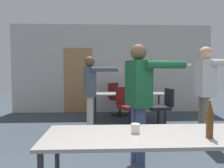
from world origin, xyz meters
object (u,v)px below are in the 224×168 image
object	(u,v)px
person_near_casual	(139,92)
office_chair_side_rolled	(118,100)
person_far_watching	(90,87)
drink_cup	(135,128)
office_chair_near_pushed	(128,108)
beer_bottle	(210,120)
person_left_plaid	(206,85)
office_chair_far_right	(162,109)

from	to	relation	value
person_near_casual	office_chair_side_rolled	bearing A→B (deg)	167.12
person_far_watching	office_chair_side_rolled	world-z (taller)	person_far_watching
person_near_casual	drink_cup	world-z (taller)	person_near_casual
office_chair_near_pushed	beer_bottle	bearing A→B (deg)	69.57
office_chair_side_rolled	beer_bottle	xyz separation A→B (m)	(0.48, -4.64, 0.45)
person_left_plaid	person_near_casual	bearing A→B (deg)	-53.18
office_chair_far_right	drink_cup	distance (m)	3.24
person_near_casual	office_chair_far_right	size ratio (longest dim) A/B	1.86
office_chair_far_right	office_chair_side_rolled	bearing A→B (deg)	27.38
person_left_plaid	beer_bottle	bearing A→B (deg)	-20.29
person_left_plaid	office_chair_far_right	world-z (taller)	person_left_plaid
person_near_casual	office_chair_near_pushed	size ratio (longest dim) A/B	1.82
office_chair_near_pushed	beer_bottle	xyz separation A→B (m)	(0.33, -3.29, 0.46)
office_chair_near_pushed	office_chair_far_right	bearing A→B (deg)	148.22
person_far_watching	person_near_casual	size ratio (longest dim) A/B	0.96
person_near_casual	office_chair_near_pushed	xyz separation A→B (m)	(0.09, 2.07, -0.59)
person_left_plaid	beer_bottle	distance (m)	2.32
person_near_casual	drink_cup	size ratio (longest dim) A/B	19.22
person_far_watching	office_chair_side_rolled	size ratio (longest dim) A/B	1.71
office_chair_side_rolled	office_chair_far_right	size ratio (longest dim) A/B	1.04
office_chair_side_rolled	drink_cup	xyz separation A→B (m)	(-0.16, -4.46, 0.33)
office_chair_side_rolled	office_chair_far_right	bearing A→B (deg)	73.60
person_far_watching	beer_bottle	distance (m)	2.99
office_chair_side_rolled	beer_bottle	world-z (taller)	beer_bottle
office_chair_near_pushed	beer_bottle	distance (m)	3.34
person_far_watching	person_near_casual	xyz separation A→B (m)	(0.78, -1.51, 0.03)
office_chair_near_pushed	drink_cup	world-z (taller)	office_chair_near_pushed
person_near_casual	office_chair_side_rolled	size ratio (longest dim) A/B	1.79
person_left_plaid	office_chair_far_right	xyz separation A→B (m)	(-0.52, 1.11, -0.65)
office_chair_far_right	drink_cup	size ratio (longest dim) A/B	10.31
beer_bottle	office_chair_far_right	bearing A→B (deg)	81.87
person_near_casual	office_chair_side_rolled	xyz separation A→B (m)	(-0.06, 3.42, -0.57)
person_near_casual	drink_cup	xyz separation A→B (m)	(-0.21, -1.04, -0.24)
person_far_watching	office_chair_side_rolled	xyz separation A→B (m)	(0.72, 1.91, -0.54)
person_near_casual	drink_cup	distance (m)	1.09
person_near_casual	beer_bottle	world-z (taller)	person_near_casual
person_far_watching	beer_bottle	bearing A→B (deg)	12.63
office_chair_near_pushed	office_chair_far_right	size ratio (longest dim) A/B	1.02
person_near_casual	office_chair_side_rolled	world-z (taller)	person_near_casual
person_far_watching	office_chair_near_pushed	xyz separation A→B (m)	(0.87, 0.55, -0.56)
person_far_watching	person_near_casual	bearing A→B (deg)	16.14
drink_cup	office_chair_far_right	bearing A→B (deg)	70.16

